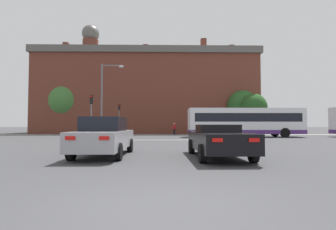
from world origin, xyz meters
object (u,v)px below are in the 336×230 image
object	(u,v)px
traffic_light_near_left	(91,110)
street_lamp_junction	(106,93)
bus_crossing_lead	(245,122)
traffic_light_far_left	(119,114)
pedestrian_waiting	(174,128)
pedestrian_walking_west	(199,127)
car_roadster_right	(218,140)
car_saloon_left	(105,136)
pedestrian_walking_east	(116,127)
traffic_light_far_right	(210,116)

from	to	relation	value
traffic_light_near_left	street_lamp_junction	distance (m)	2.97
bus_crossing_lead	traffic_light_far_left	distance (m)	16.16
traffic_light_near_left	pedestrian_waiting	xyz separation A→B (m)	(8.05, 11.88, -1.75)
pedestrian_waiting	traffic_light_far_left	bearing A→B (deg)	-145.50
pedestrian_waiting	pedestrian_walking_west	bearing A→B (deg)	18.11
bus_crossing_lead	street_lamp_junction	size ratio (longest dim) A/B	1.67
car_roadster_right	bus_crossing_lead	size ratio (longest dim) A/B	0.39
car_saloon_left	bus_crossing_lead	xyz separation A→B (m)	(11.40, 17.48, 0.87)
bus_crossing_lead	pedestrian_waiting	world-z (taller)	bus_crossing_lead
car_roadster_right	traffic_light_near_left	distance (m)	16.15
traffic_light_near_left	pedestrian_waiting	bearing A→B (deg)	55.87
street_lamp_junction	pedestrian_walking_west	distance (m)	14.31
car_saloon_left	traffic_light_far_left	distance (m)	24.19
car_roadster_right	pedestrian_walking_east	distance (m)	26.69
street_lamp_junction	bus_crossing_lead	bearing A→B (deg)	9.50
car_roadster_right	pedestrian_walking_east	size ratio (longest dim) A/B	2.73
traffic_light_far_right	pedestrian_walking_east	bearing A→B (deg)	176.61
traffic_light_far_right	street_lamp_junction	world-z (taller)	street_lamp_junction
car_saloon_left	traffic_light_far_right	bearing A→B (deg)	70.54
car_roadster_right	pedestrian_walking_east	bearing A→B (deg)	107.71
car_saloon_left	pedestrian_waiting	xyz separation A→B (m)	(3.98, 24.67, 0.15)
traffic_light_far_right	pedestrian_walking_east	size ratio (longest dim) A/B	2.07
bus_crossing_lead	pedestrian_walking_east	size ratio (longest dim) A/B	6.95
pedestrian_walking_east	street_lamp_junction	bearing A→B (deg)	1.77
car_saloon_left	pedestrian_walking_west	xyz separation A→B (m)	(7.24, 24.08, 0.28)
pedestrian_waiting	pedestrian_walking_east	size ratio (longest dim) A/B	0.92
bus_crossing_lead	street_lamp_junction	world-z (taller)	street_lamp_junction
street_lamp_junction	pedestrian_walking_west	world-z (taller)	street_lamp_junction
traffic_light_far_left	pedestrian_waiting	world-z (taller)	traffic_light_far_left
street_lamp_junction	pedestrian_walking_west	size ratio (longest dim) A/B	4.05
pedestrian_walking_west	car_saloon_left	bearing A→B (deg)	37.36
traffic_light_far_left	pedestrian_walking_west	world-z (taller)	traffic_light_far_left
car_saloon_left	traffic_light_near_left	distance (m)	13.56
traffic_light_far_left	traffic_light_far_right	world-z (taller)	traffic_light_far_left
pedestrian_walking_east	bus_crossing_lead	bearing A→B (deg)	63.18
traffic_light_far_right	pedestrian_walking_west	distance (m)	2.05
bus_crossing_lead	pedestrian_waiting	distance (m)	10.37
car_saloon_left	pedestrian_waiting	world-z (taller)	pedestrian_waiting
traffic_light_near_left	traffic_light_far_right	size ratio (longest dim) A/B	1.09
car_roadster_right	traffic_light_far_left	distance (m)	25.90
bus_crossing_lead	traffic_light_far_left	size ratio (longest dim) A/B	3.01
traffic_light_far_left	street_lamp_junction	xyz separation A→B (m)	(0.11, -8.85, 1.75)
car_saloon_left	car_roadster_right	bearing A→B (deg)	-7.84
pedestrian_waiting	street_lamp_junction	bearing A→B (deg)	-98.65
pedestrian_walking_east	car_roadster_right	bearing A→B (deg)	16.75
car_roadster_right	bus_crossing_lead	distance (m)	19.42
car_roadster_right	street_lamp_junction	world-z (taller)	street_lamp_junction
car_roadster_right	pedestrian_walking_west	world-z (taller)	pedestrian_walking_west
traffic_light_far_left	street_lamp_junction	distance (m)	9.03
pedestrian_waiting	pedestrian_walking_east	world-z (taller)	pedestrian_walking_east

